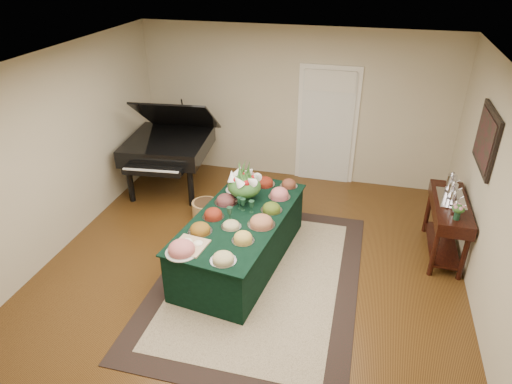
% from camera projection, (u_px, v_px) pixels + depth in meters
% --- Properties ---
extents(ground, '(6.00, 6.00, 0.00)m').
position_uv_depth(ground, '(250.00, 271.00, 6.10)').
color(ground, black).
rests_on(ground, ground).
extents(area_rug, '(2.54, 3.56, 0.01)m').
position_uv_depth(area_rug, '(259.00, 278.00, 5.96)').
color(area_rug, black).
rests_on(area_rug, ground).
extents(kitchen_doorway, '(1.05, 0.07, 2.10)m').
position_uv_depth(kitchen_doorway, '(327.00, 127.00, 8.00)').
color(kitchen_doorway, white).
rests_on(kitchen_doorway, ground).
extents(buffet_table, '(1.39, 2.44, 0.73)m').
position_uv_depth(buffet_table, '(241.00, 239.00, 6.12)').
color(buffet_table, black).
rests_on(buffet_table, ground).
extents(food_platters, '(1.20, 2.33, 0.14)m').
position_uv_depth(food_platters, '(239.00, 211.00, 5.97)').
color(food_platters, silver).
rests_on(food_platters, buffet_table).
extents(cutting_board, '(0.42, 0.42, 0.10)m').
position_uv_depth(cutting_board, '(190.00, 243.00, 5.35)').
color(cutting_board, tan).
rests_on(cutting_board, buffet_table).
extents(green_goblets, '(0.30, 0.36, 0.18)m').
position_uv_depth(green_goblets, '(241.00, 207.00, 5.98)').
color(green_goblets, '#153522').
rests_on(green_goblets, buffet_table).
extents(floral_centerpiece, '(0.47, 0.47, 0.47)m').
position_uv_depth(floral_centerpiece, '(244.00, 182.00, 6.18)').
color(floral_centerpiece, '#153522').
rests_on(floral_centerpiece, buffet_table).
extents(grand_piano, '(1.55, 1.73, 1.66)m').
position_uv_depth(grand_piano, '(169.00, 145.00, 7.79)').
color(grand_piano, black).
rests_on(grand_piano, ground).
extents(wicker_basket, '(0.43, 0.43, 0.27)m').
position_uv_depth(wicker_basket, '(206.00, 210.00, 7.25)').
color(wicker_basket, olive).
rests_on(wicker_basket, ground).
extents(mahogany_sideboard, '(0.45, 1.27, 0.84)m').
position_uv_depth(mahogany_sideboard, '(449.00, 214.00, 6.15)').
color(mahogany_sideboard, black).
rests_on(mahogany_sideboard, ground).
extents(tea_service, '(0.34, 0.74, 0.30)m').
position_uv_depth(tea_service, '(453.00, 192.00, 6.05)').
color(tea_service, silver).
rests_on(tea_service, mahogany_sideboard).
extents(pink_bouquet, '(0.17, 0.17, 0.22)m').
position_uv_depth(pink_bouquet, '(458.00, 209.00, 5.61)').
color(pink_bouquet, '#153522').
rests_on(pink_bouquet, mahogany_sideboard).
extents(wall_painting, '(0.05, 0.95, 0.75)m').
position_uv_depth(wall_painting, '(486.00, 139.00, 5.57)').
color(wall_painting, black).
rests_on(wall_painting, ground).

